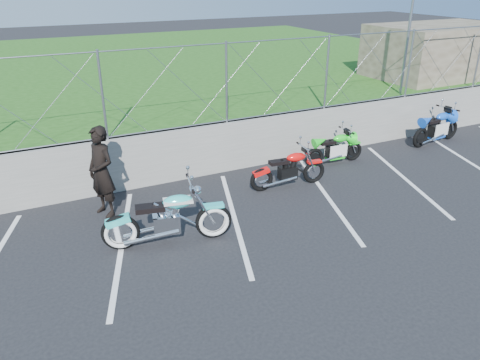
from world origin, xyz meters
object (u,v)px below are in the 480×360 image
naked_orange (289,171)px  cruiser_turquoise (169,220)px  person_standing (101,172)px  sportbike_green (335,150)px  sportbike_blue (437,129)px

naked_orange → cruiser_turquoise: bearing=-154.6°
person_standing → sportbike_green: bearing=67.0°
sportbike_green → naked_orange: bearing=-155.9°
cruiser_turquoise → sportbike_blue: cruiser_turquoise is taller
naked_orange → person_standing: bearing=178.5°
cruiser_turquoise → person_standing: (-0.86, 1.76, 0.49)m
naked_orange → sportbike_green: naked_orange is taller
sportbike_green → person_standing: size_ratio=0.91×
cruiser_turquoise → sportbike_green: cruiser_turquoise is taller
naked_orange → sportbike_blue: bearing=13.3°
cruiser_turquoise → sportbike_green: (5.34, 1.95, -0.09)m
naked_orange → sportbike_green: (1.92, 0.74, -0.02)m
cruiser_turquoise → sportbike_green: bearing=32.3°
cruiser_turquoise → person_standing: bearing=128.1°
naked_orange → sportbike_blue: 5.76m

